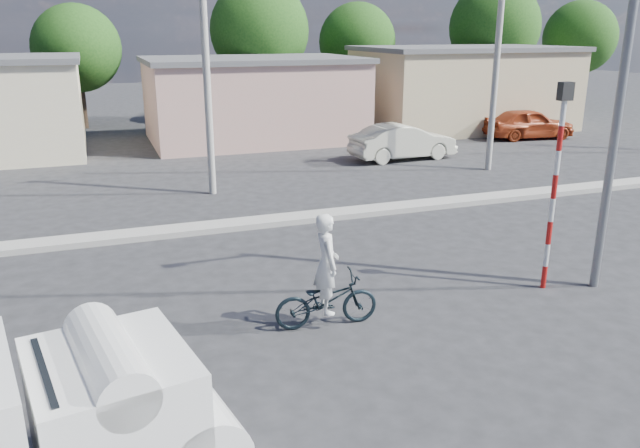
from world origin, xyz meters
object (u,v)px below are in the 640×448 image
object	(u,v)px
cyclist	(326,279)
traffic_pole	(556,170)
streetlight	(620,50)
car_red	(529,123)
car_cream	(403,142)
bicycle	(326,300)

from	to	relation	value
cyclist	traffic_pole	distance (m)	5.31
streetlight	car_red	bearing A→B (deg)	55.94
car_cream	traffic_pole	world-z (taller)	traffic_pole
streetlight	car_cream	bearing A→B (deg)	79.30
bicycle	cyclist	distance (m)	0.44
cyclist	streetlight	distance (m)	7.21
car_red	traffic_pole	world-z (taller)	traffic_pole
cyclist	traffic_pole	size ratio (longest dim) A/B	0.44
car_red	streetlight	bearing A→B (deg)	153.25
bicycle	cyclist	world-z (taller)	cyclist
cyclist	car_cream	world-z (taller)	cyclist
traffic_pole	car_red	bearing A→B (deg)	53.24
car_red	streetlight	world-z (taller)	streetlight
car_cream	streetlight	size ratio (longest dim) A/B	0.51
traffic_pole	streetlight	size ratio (longest dim) A/B	0.48
bicycle	streetlight	size ratio (longest dim) A/B	0.22
bicycle	car_cream	bearing A→B (deg)	-27.29
cyclist	streetlight	size ratio (longest dim) A/B	0.21
car_red	traffic_pole	size ratio (longest dim) A/B	1.03
bicycle	traffic_pole	size ratio (longest dim) A/B	0.45
car_cream	traffic_pole	xyz separation A→B (m)	(-3.55, -13.52, 1.84)
cyclist	car_cream	bearing A→B (deg)	-27.29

